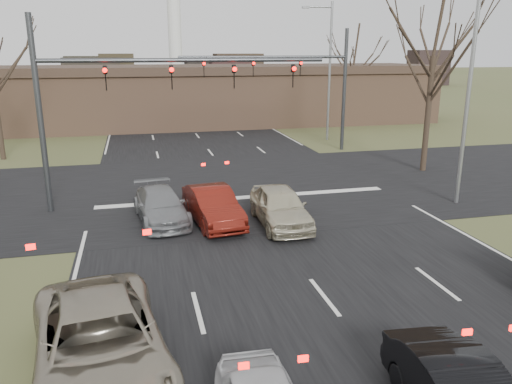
# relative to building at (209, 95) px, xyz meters

# --- Properties ---
(ground) EXTENTS (360.00, 360.00, 0.00)m
(ground) POSITION_rel_building_xyz_m (-2.00, -38.00, -2.67)
(ground) COLOR #48512B
(ground) RESTS_ON ground
(road_main) EXTENTS (14.00, 300.00, 0.02)m
(road_main) POSITION_rel_building_xyz_m (-2.00, 22.00, -2.66)
(road_main) COLOR black
(road_main) RESTS_ON ground
(road_cross) EXTENTS (200.00, 14.00, 0.02)m
(road_cross) POSITION_rel_building_xyz_m (-2.00, -23.00, -2.65)
(road_cross) COLOR black
(road_cross) RESTS_ON ground
(building) EXTENTS (42.40, 10.40, 5.30)m
(building) POSITION_rel_building_xyz_m (0.00, 0.00, 0.00)
(building) COLOR #856047
(building) RESTS_ON ground
(mast_arm_near) EXTENTS (12.12, 0.24, 8.00)m
(mast_arm_near) POSITION_rel_building_xyz_m (-7.23, -25.00, 2.41)
(mast_arm_near) COLOR #383A3D
(mast_arm_near) RESTS_ON ground
(mast_arm_far) EXTENTS (11.12, 0.24, 8.00)m
(mast_arm_far) POSITION_rel_building_xyz_m (4.18, -15.00, 2.35)
(mast_arm_far) COLOR #383A3D
(mast_arm_far) RESTS_ON ground
(streetlight_right_near) EXTENTS (2.34, 0.25, 10.00)m
(streetlight_right_near) POSITION_rel_building_xyz_m (6.82, -28.00, 2.92)
(streetlight_right_near) COLOR gray
(streetlight_right_near) RESTS_ON ground
(streetlight_right_far) EXTENTS (2.34, 0.25, 10.00)m
(streetlight_right_far) POSITION_rel_building_xyz_m (7.32, -11.00, 2.92)
(streetlight_right_far) COLOR gray
(streetlight_right_far) RESTS_ON ground
(tree_right_near) EXTENTS (6.90, 6.90, 11.50)m
(tree_right_near) POSITION_rel_building_xyz_m (9.00, -22.00, 6.23)
(tree_right_near) COLOR black
(tree_right_near) RESTS_ON ground
(tree_right_far) EXTENTS (5.40, 5.40, 9.00)m
(tree_right_far) POSITION_rel_building_xyz_m (13.00, -3.00, 4.29)
(tree_right_far) COLOR black
(tree_right_far) RESTS_ON ground
(car_silver_suv) EXTENTS (3.37, 5.97, 1.57)m
(car_silver_suv) POSITION_rel_building_xyz_m (-7.77, -37.20, -1.88)
(car_silver_suv) COLOR gray
(car_silver_suv) RESTS_ON ground
(car_grey_ahead) EXTENTS (2.30, 4.60, 1.28)m
(car_grey_ahead) POSITION_rel_building_xyz_m (-6.00, -27.37, -2.02)
(car_grey_ahead) COLOR gray
(car_grey_ahead) RESTS_ON ground
(car_red_ahead) EXTENTS (2.05, 4.50, 1.43)m
(car_red_ahead) POSITION_rel_building_xyz_m (-4.03, -28.14, -1.95)
(car_red_ahead) COLOR #5D140D
(car_red_ahead) RESTS_ON ground
(car_silver_ahead) EXTENTS (1.86, 4.46, 1.51)m
(car_silver_ahead) POSITION_rel_building_xyz_m (-1.50, -28.92, -1.91)
(car_silver_ahead) COLOR beige
(car_silver_ahead) RESTS_ON ground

